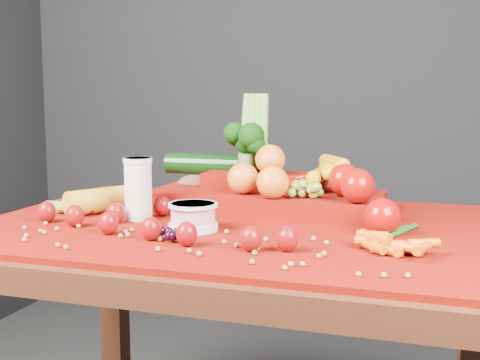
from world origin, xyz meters
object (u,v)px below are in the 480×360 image
(milk_glass, at_px, (138,186))
(yogurt_bowl, at_px, (193,216))
(table, at_px, (237,273))
(produce_mound, at_px, (274,186))

(milk_glass, relative_size, yogurt_bowl, 1.33)
(yogurt_bowl, bearing_deg, table, 57.14)
(milk_glass, height_order, yogurt_bowl, milk_glass)
(table, xyz_separation_m, yogurt_bowl, (-0.06, -0.09, 0.14))
(table, relative_size, yogurt_bowl, 11.01)
(milk_glass, bearing_deg, table, 8.27)
(milk_glass, bearing_deg, yogurt_bowl, -22.43)
(table, xyz_separation_m, milk_glass, (-0.21, -0.03, 0.18))
(table, bearing_deg, milk_glass, -171.73)
(produce_mound, bearing_deg, table, -102.55)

